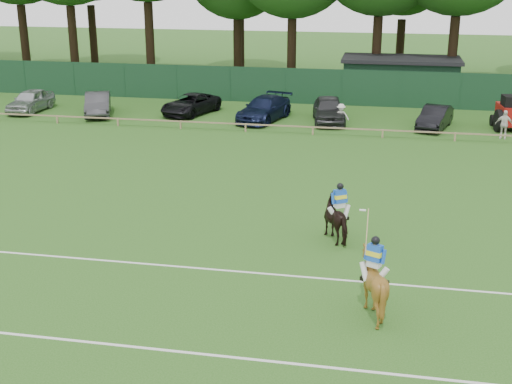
% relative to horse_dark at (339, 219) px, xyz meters
% --- Properties ---
extents(ground, '(160.00, 160.00, 0.00)m').
position_rel_horse_dark_xyz_m(ground, '(-3.66, -2.34, -0.79)').
color(ground, '#1E4C14').
rests_on(ground, ground).
extents(horse_dark, '(1.72, 2.03, 1.58)m').
position_rel_horse_dark_xyz_m(horse_dark, '(0.00, 0.00, 0.00)').
color(horse_dark, black).
rests_on(horse_dark, ground).
extents(horse_chestnut, '(2.05, 2.14, 1.84)m').
position_rel_horse_dark_xyz_m(horse_chestnut, '(1.35, -5.30, 0.13)').
color(horse_chestnut, brown).
rests_on(horse_chestnut, ground).
extents(sedan_silver, '(1.83, 4.36, 1.47)m').
position_rel_horse_dark_xyz_m(sedan_silver, '(-22.00, 18.61, -0.05)').
color(sedan_silver, '#A7AAAC').
rests_on(sedan_silver, ground).
extents(sedan_grey, '(3.04, 4.70, 1.46)m').
position_rel_horse_dark_xyz_m(sedan_grey, '(-17.10, 18.37, -0.06)').
color(sedan_grey, '#303133').
rests_on(sedan_grey, ground).
extents(suv_black, '(3.58, 5.18, 1.31)m').
position_rel_horse_dark_xyz_m(suv_black, '(-11.21, 19.84, -0.13)').
color(suv_black, black).
rests_on(suv_black, ground).
extents(sedan_navy, '(3.32, 5.49, 1.49)m').
position_rel_horse_dark_xyz_m(sedan_navy, '(-6.12, 18.89, -0.04)').
color(sedan_navy, '#101733').
rests_on(sedan_navy, ground).
extents(hatch_grey, '(2.58, 4.96, 1.61)m').
position_rel_horse_dark_xyz_m(hatch_grey, '(-2.06, 19.11, 0.02)').
color(hatch_grey, '#2B2B2D').
rests_on(hatch_grey, ground).
extents(estate_black, '(2.49, 4.33, 1.35)m').
position_rel_horse_dark_xyz_m(estate_black, '(4.37, 18.64, -0.11)').
color(estate_black, black).
rests_on(estate_black, ground).
extents(spectator_left, '(1.01, 0.67, 1.47)m').
position_rel_horse_dark_xyz_m(spectator_left, '(-1.20, 17.71, -0.05)').
color(spectator_left, silver).
rests_on(spectator_left, ground).
extents(spectator_mid, '(1.02, 0.60, 1.63)m').
position_rel_horse_dark_xyz_m(spectator_mid, '(8.07, 16.80, 0.03)').
color(spectator_mid, silver).
rests_on(spectator_mid, ground).
extents(rider_dark, '(0.86, 0.64, 1.41)m').
position_rel_horse_dark_xyz_m(rider_dark, '(0.01, -0.01, 0.72)').
color(rider_dark, silver).
rests_on(rider_dark, ground).
extents(rider_chestnut, '(0.90, 0.78, 2.05)m').
position_rel_horse_dark_xyz_m(rider_chestnut, '(1.35, -5.31, 0.93)').
color(rider_chestnut, silver).
rests_on(rider_chestnut, ground).
extents(pitch_lines, '(60.00, 5.10, 0.01)m').
position_rel_horse_dark_xyz_m(pitch_lines, '(-3.66, -5.84, -0.78)').
color(pitch_lines, silver).
rests_on(pitch_lines, ground).
extents(pitch_rail, '(62.10, 0.10, 0.50)m').
position_rel_horse_dark_xyz_m(pitch_rail, '(-3.66, 15.66, -0.34)').
color(pitch_rail, '#997F5B').
rests_on(pitch_rail, ground).
extents(perimeter_fence, '(92.08, 0.08, 2.50)m').
position_rel_horse_dark_xyz_m(perimeter_fence, '(-3.66, 24.66, 0.46)').
color(perimeter_fence, '#14351E').
rests_on(perimeter_fence, ground).
extents(utility_shed, '(8.40, 4.40, 3.04)m').
position_rel_horse_dark_xyz_m(utility_shed, '(2.34, 27.66, 0.75)').
color(utility_shed, '#14331E').
rests_on(utility_shed, ground).
extents(tree_row, '(96.00, 12.00, 21.00)m').
position_rel_horse_dark_xyz_m(tree_row, '(-1.66, 32.66, -0.79)').
color(tree_row, '#26561C').
rests_on(tree_row, ground).
extents(tractor, '(1.93, 2.67, 2.12)m').
position_rel_horse_dark_xyz_m(tractor, '(8.69, 19.02, 0.21)').
color(tractor, '#99100E').
rests_on(tractor, ground).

